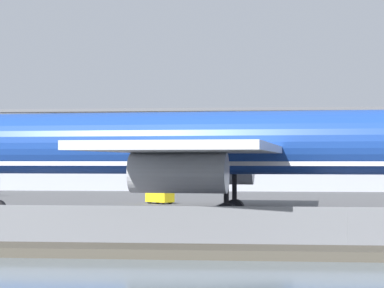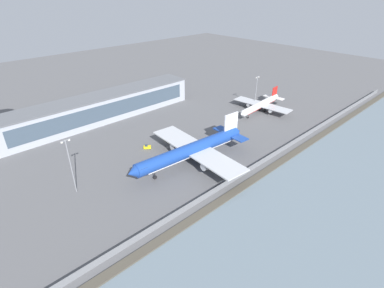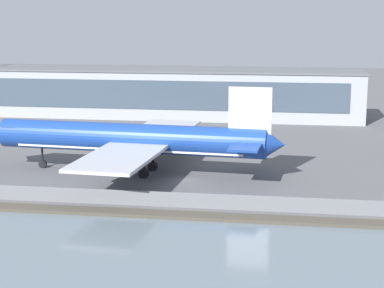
# 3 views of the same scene
# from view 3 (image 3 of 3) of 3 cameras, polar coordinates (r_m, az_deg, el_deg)

# --- Properties ---
(ground_plane) EXTENTS (500.00, 500.00, 0.00)m
(ground_plane) POSITION_cam_3_polar(r_m,az_deg,el_deg) (111.39, -0.50, -3.24)
(ground_plane) COLOR #565659
(shoreline_seawall) EXTENTS (320.00, 3.00, 0.50)m
(shoreline_seawall) POSITION_cam_3_polar(r_m,az_deg,el_deg) (91.93, -2.54, -6.28)
(shoreline_seawall) COLOR #474238
(shoreline_seawall) RESTS_ON ground
(perimeter_fence) EXTENTS (280.00, 0.10, 2.32)m
(perimeter_fence) POSITION_cam_3_polar(r_m,az_deg,el_deg) (95.89, -2.02, -4.96)
(perimeter_fence) COLOR slate
(perimeter_fence) RESTS_ON ground
(cargo_jet_blue) EXTENTS (55.80, 48.01, 16.27)m
(cargo_jet_blue) POSITION_cam_3_polar(r_m,az_deg,el_deg) (115.46, -5.17, 0.40)
(cargo_jet_blue) COLOR #193D93
(cargo_jet_blue) RESTS_ON ground
(baggage_tug) EXTENTS (3.50, 3.24, 1.80)m
(baggage_tug) POSITION_cam_3_polar(r_m,az_deg,el_deg) (139.36, -5.57, 0.04)
(baggage_tug) COLOR yellow
(baggage_tug) RESTS_ON ground
(terminal_building) EXTENTS (104.35, 15.93, 13.44)m
(terminal_building) POSITION_cam_3_polar(r_m,az_deg,el_deg) (179.15, -1.75, 4.54)
(terminal_building) COLOR #9EA3AD
(terminal_building) RESTS_ON ground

